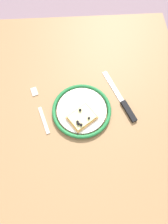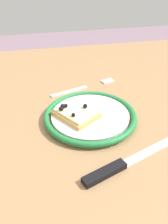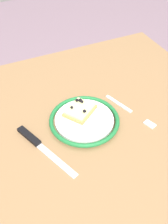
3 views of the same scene
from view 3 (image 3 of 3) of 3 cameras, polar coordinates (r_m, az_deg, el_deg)
name	(u,v)px [view 3 (image 3 of 3)]	position (r m, az deg, el deg)	size (l,w,h in m)	color
dining_table	(100,143)	(0.88, 3.48, -6.72)	(0.91, 0.91, 0.72)	#936D47
plate	(84,120)	(0.82, 0.07, -1.75)	(0.22, 0.22, 0.02)	white
pizza_slice_near	(80,110)	(0.83, -0.88, 0.47)	(0.12, 0.11, 0.03)	tan
knife	(36,142)	(0.78, -10.26, -6.44)	(0.11, 0.23, 0.01)	silver
fork	(130,111)	(0.87, 9.82, 0.22)	(0.08, 0.20, 0.00)	silver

